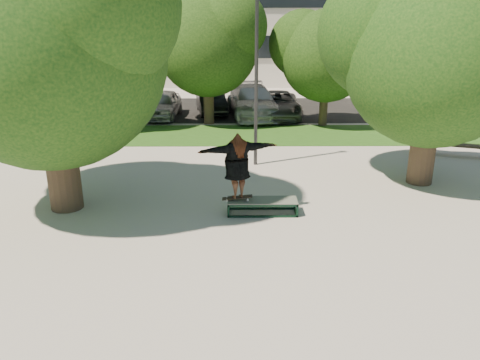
{
  "coord_description": "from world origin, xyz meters",
  "views": [
    {
      "loc": [
        0.33,
        -10.68,
        4.72
      ],
      "look_at": [
        0.42,
        0.6,
        0.91
      ],
      "focal_mm": 35.0,
      "sensor_mm": 36.0,
      "label": 1
    }
  ],
  "objects_px": {
    "car_silver_b": "(253,101)",
    "lamppost": "(256,73)",
    "car_grey": "(278,105)",
    "tree_right": "(432,46)",
    "grind_box": "(262,206)",
    "bench": "(457,146)",
    "car_silver_a": "(162,104)",
    "tree_left": "(44,36)",
    "car_dark": "(211,101)"
  },
  "relations": [
    {
      "from": "tree_right",
      "to": "car_dark",
      "type": "bearing_deg",
      "value": 120.93
    },
    {
      "from": "lamppost",
      "to": "car_silver_b",
      "type": "xyz_separation_m",
      "value": [
        0.19,
        8.73,
        -2.34
      ]
    },
    {
      "from": "lamppost",
      "to": "bench",
      "type": "distance_m",
      "value": 8.05
    },
    {
      "from": "tree_right",
      "to": "bench",
      "type": "relative_size",
      "value": 2.17
    },
    {
      "from": "lamppost",
      "to": "bench",
      "type": "relative_size",
      "value": 2.04
    },
    {
      "from": "grind_box",
      "to": "bench",
      "type": "height_order",
      "value": "bench"
    },
    {
      "from": "lamppost",
      "to": "bench",
      "type": "xyz_separation_m",
      "value": [
        7.5,
        1.0,
        -2.76
      ]
    },
    {
      "from": "tree_left",
      "to": "tree_right",
      "type": "height_order",
      "value": "tree_left"
    },
    {
      "from": "car_silver_a",
      "to": "grind_box",
      "type": "bearing_deg",
      "value": -68.57
    },
    {
      "from": "grind_box",
      "to": "car_silver_a",
      "type": "bearing_deg",
      "value": 109.21
    },
    {
      "from": "lamppost",
      "to": "car_grey",
      "type": "xyz_separation_m",
      "value": [
        1.5,
        8.5,
        -2.48
      ]
    },
    {
      "from": "tree_right",
      "to": "car_silver_a",
      "type": "relative_size",
      "value": 1.58
    },
    {
      "from": "tree_right",
      "to": "grind_box",
      "type": "bearing_deg",
      "value": -152.98
    },
    {
      "from": "tree_right",
      "to": "car_grey",
      "type": "height_order",
      "value": "tree_right"
    },
    {
      "from": "lamppost",
      "to": "car_dark",
      "type": "height_order",
      "value": "lamppost"
    },
    {
      "from": "grind_box",
      "to": "car_grey",
      "type": "bearing_deg",
      "value": 83.39
    },
    {
      "from": "tree_right",
      "to": "lamppost",
      "type": "relative_size",
      "value": 1.07
    },
    {
      "from": "car_silver_a",
      "to": "car_silver_b",
      "type": "bearing_deg",
      "value": 5.03
    },
    {
      "from": "car_silver_a",
      "to": "car_dark",
      "type": "xyz_separation_m",
      "value": [
        2.48,
        1.16,
        -0.05
      ]
    },
    {
      "from": "car_silver_b",
      "to": "lamppost",
      "type": "bearing_deg",
      "value": -98.4
    },
    {
      "from": "bench",
      "to": "car_silver_b",
      "type": "height_order",
      "value": "car_silver_b"
    },
    {
      "from": "tree_left",
      "to": "car_silver_b",
      "type": "distance_m",
      "value": 14.24
    },
    {
      "from": "lamppost",
      "to": "car_grey",
      "type": "bearing_deg",
      "value": 79.99
    },
    {
      "from": "tree_left",
      "to": "car_silver_a",
      "type": "bearing_deg",
      "value": 86.35
    },
    {
      "from": "grind_box",
      "to": "car_silver_b",
      "type": "bearing_deg",
      "value": 89.18
    },
    {
      "from": "tree_right",
      "to": "bench",
      "type": "distance_m",
      "value": 5.37
    },
    {
      "from": "tree_left",
      "to": "lamppost",
      "type": "distance_m",
      "value": 6.7
    },
    {
      "from": "car_grey",
      "to": "lamppost",
      "type": "bearing_deg",
      "value": -98.57
    },
    {
      "from": "lamppost",
      "to": "car_dark",
      "type": "xyz_separation_m",
      "value": [
        -2.02,
        9.66,
        -2.49
      ]
    },
    {
      "from": "tree_right",
      "to": "lamppost",
      "type": "height_order",
      "value": "tree_right"
    },
    {
      "from": "car_grey",
      "to": "car_silver_b",
      "type": "distance_m",
      "value": 1.34
    },
    {
      "from": "tree_right",
      "to": "grind_box",
      "type": "xyz_separation_m",
      "value": [
        -4.91,
        -2.51,
        -3.9
      ]
    },
    {
      "from": "tree_right",
      "to": "bench",
      "type": "bearing_deg",
      "value": 48.46
    },
    {
      "from": "car_silver_a",
      "to": "car_silver_b",
      "type": "xyz_separation_m",
      "value": [
        4.69,
        0.23,
        0.1
      ]
    },
    {
      "from": "bench",
      "to": "car_grey",
      "type": "relative_size",
      "value": 0.62
    },
    {
      "from": "car_grey",
      "to": "car_silver_b",
      "type": "height_order",
      "value": "car_silver_b"
    },
    {
      "from": "tree_left",
      "to": "car_silver_b",
      "type": "xyz_separation_m",
      "value": [
        5.48,
        12.64,
        -3.61
      ]
    },
    {
      "from": "tree_left",
      "to": "bench",
      "type": "relative_size",
      "value": 2.37
    },
    {
      "from": "bench",
      "to": "tree_right",
      "type": "bearing_deg",
      "value": -110.85
    },
    {
      "from": "car_dark",
      "to": "car_silver_a",
      "type": "bearing_deg",
      "value": -163.7
    },
    {
      "from": "tree_left",
      "to": "car_grey",
      "type": "xyz_separation_m",
      "value": [
        6.79,
        12.41,
        -3.76
      ]
    },
    {
      "from": "lamppost",
      "to": "car_grey",
      "type": "relative_size",
      "value": 1.27
    },
    {
      "from": "tree_left",
      "to": "grind_box",
      "type": "relative_size",
      "value": 3.95
    },
    {
      "from": "tree_left",
      "to": "car_silver_a",
      "type": "xyz_separation_m",
      "value": [
        0.79,
        12.41,
        -3.72
      ]
    },
    {
      "from": "grind_box",
      "to": "car_silver_a",
      "type": "distance_m",
      "value": 13.69
    },
    {
      "from": "bench",
      "to": "car_grey",
      "type": "xyz_separation_m",
      "value": [
        -6.0,
        7.5,
        0.28
      ]
    },
    {
      "from": "tree_left",
      "to": "car_grey",
      "type": "height_order",
      "value": "tree_left"
    },
    {
      "from": "grind_box",
      "to": "car_dark",
      "type": "bearing_deg",
      "value": 98.17
    },
    {
      "from": "bench",
      "to": "car_dark",
      "type": "distance_m",
      "value": 12.87
    },
    {
      "from": "bench",
      "to": "car_dark",
      "type": "xyz_separation_m",
      "value": [
        -9.52,
        8.66,
        0.27
      ]
    }
  ]
}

